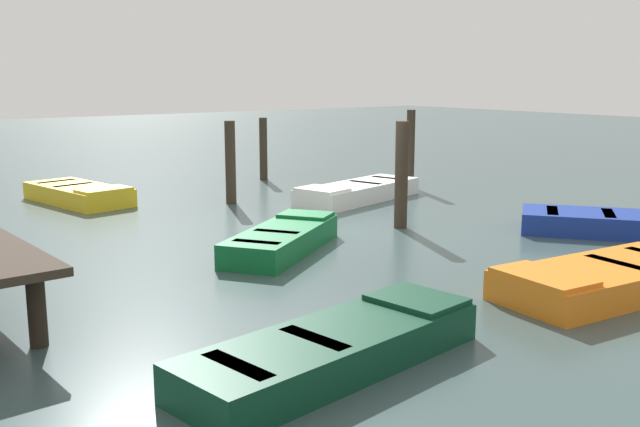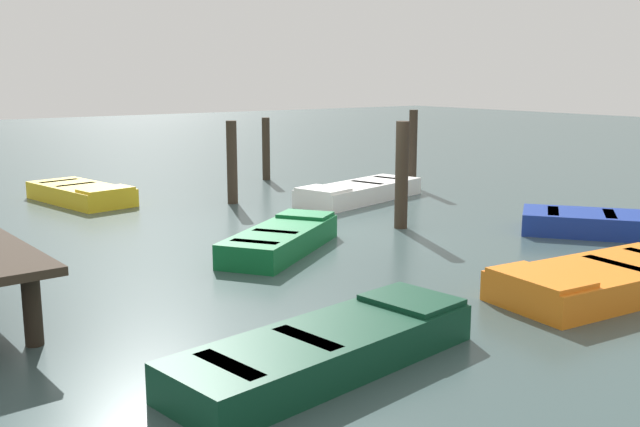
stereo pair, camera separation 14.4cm
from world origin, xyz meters
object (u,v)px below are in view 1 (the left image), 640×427
object	(u,v)px
mooring_piling_mid_right	(263,149)
mooring_piling_center	(401,175)
rowboat_dark_green	(335,347)
mooring_piling_near_right	(410,149)
rowboat_blue	(625,224)
rowboat_yellow	(79,194)
rowboat_orange	(606,279)
mooring_piling_mid_left	(230,163)
rowboat_green	(282,239)
rowboat_white	(358,191)

from	to	relation	value
mooring_piling_mid_right	mooring_piling_center	bearing A→B (deg)	169.33
rowboat_dark_green	mooring_piling_near_right	xyz separation A→B (m)	(8.33, -8.89, 0.80)
rowboat_blue	mooring_piling_near_right	distance (m)	6.69
rowboat_yellow	mooring_piling_center	xyz separation A→B (m)	(-6.51, -4.11, 0.82)
rowboat_blue	mooring_piling_center	size ratio (longest dim) A/B	1.77
rowboat_orange	rowboat_yellow	world-z (taller)	same
rowboat_yellow	rowboat_blue	bearing A→B (deg)	26.39
mooring_piling_mid_right	rowboat_dark_green	bearing A→B (deg)	151.02
rowboat_orange	mooring_piling_mid_left	size ratio (longest dim) A/B	1.76
rowboat_dark_green	mooring_piling_center	size ratio (longest dim) A/B	1.75
rowboat_dark_green	rowboat_yellow	xyz separation A→B (m)	(11.20, -1.10, 0.00)
rowboat_blue	rowboat_yellow	xyz separation A→B (m)	(9.46, 7.03, 0.00)
rowboat_green	mooring_piling_mid_left	bearing A→B (deg)	36.51
mooring_piling_mid_left	mooring_piling_near_right	distance (m)	5.03
rowboat_green	rowboat_orange	bearing A→B (deg)	-98.64
rowboat_orange	mooring_piling_center	bearing A→B (deg)	-93.06
rowboat_blue	rowboat_white	xyz separation A→B (m)	(5.87, 1.61, 0.00)
rowboat_blue	mooring_piling_mid_left	size ratio (longest dim) A/B	1.93
rowboat_orange	rowboat_dark_green	xyz separation A→B (m)	(0.18, 4.50, -0.00)
rowboat_green	rowboat_dark_green	xyz separation A→B (m)	(-4.44, 2.30, -0.00)
rowboat_orange	rowboat_white	bearing A→B (deg)	-99.31
rowboat_orange	rowboat_blue	size ratio (longest dim) A/B	0.91
rowboat_orange	mooring_piling_mid_left	bearing A→B (deg)	-81.06
rowboat_orange	mooring_piling_near_right	xyz separation A→B (m)	(8.52, -4.39, 0.80)
rowboat_dark_green	mooring_piling_mid_left	size ratio (longest dim) A/B	1.90
rowboat_green	mooring_piling_mid_right	bearing A→B (deg)	25.95
mooring_piling_mid_right	mooring_piling_near_right	size ratio (longest dim) A/B	0.86
rowboat_green	mooring_piling_mid_left	world-z (taller)	mooring_piling_mid_left
rowboat_orange	rowboat_white	size ratio (longest dim) A/B	0.90
mooring_piling_center	mooring_piling_mid_right	xyz separation A→B (m)	(7.15, -1.35, -0.16)
mooring_piling_mid_right	rowboat_white	bearing A→B (deg)	179.48
mooring_piling_center	mooring_piling_mid_right	distance (m)	7.28
mooring_piling_mid_right	rowboat_green	bearing A→B (deg)	150.06
rowboat_white	mooring_piling_near_right	world-z (taller)	mooring_piling_near_right
rowboat_yellow	mooring_piling_mid_right	xyz separation A→B (m)	(0.64, -5.45, 0.66)
rowboat_green	mooring_piling_mid_right	world-z (taller)	mooring_piling_mid_right
rowboat_orange	mooring_piling_mid_right	distance (m)	12.21
rowboat_white	mooring_piling_near_right	distance (m)	2.61
rowboat_dark_green	mooring_piling_mid_left	world-z (taller)	mooring_piling_mid_left
rowboat_orange	mooring_piling_near_right	world-z (taller)	mooring_piling_near_right
rowboat_green	rowboat_orange	world-z (taller)	same
rowboat_orange	mooring_piling_mid_right	bearing A→B (deg)	-94.47
rowboat_blue	mooring_piling_mid_right	world-z (taller)	mooring_piling_mid_right
rowboat_white	mooring_piling_mid_left	distance (m)	3.06
rowboat_green	rowboat_yellow	distance (m)	6.86
rowboat_yellow	mooring_piling_center	world-z (taller)	mooring_piling_center
mooring_piling_center	mooring_piling_mid_right	world-z (taller)	mooring_piling_center
rowboat_blue	mooring_piling_mid_left	world-z (taller)	mooring_piling_mid_left
rowboat_yellow	rowboat_orange	bearing A→B (deg)	6.40
rowboat_dark_green	mooring_piling_mid_left	distance (m)	9.85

